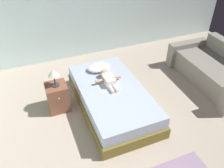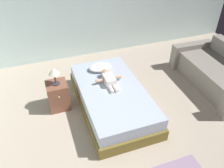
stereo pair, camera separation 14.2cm
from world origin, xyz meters
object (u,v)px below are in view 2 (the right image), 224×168
(toothbrush, at_px, (119,77))
(couch, at_px, (220,73))
(lamp, at_px, (54,72))
(pillow, at_px, (100,67))
(baby, at_px, (108,79))
(nightstand, at_px, (58,96))
(bed, at_px, (112,98))

(toothbrush, distance_m, couch, 2.11)
(lamp, bearing_deg, pillow, 19.86)
(pillow, height_order, baby, baby)
(toothbrush, bearing_deg, nightstand, 177.17)
(bed, height_order, nightstand, nightstand)
(lamp, bearing_deg, nightstand, -90.00)
(lamp, bearing_deg, couch, -7.04)
(bed, xyz_separation_m, nightstand, (-0.92, 0.33, 0.05))
(baby, bearing_deg, toothbrush, 13.93)
(bed, height_order, pillow, pillow)
(toothbrush, xyz_separation_m, couch, (2.08, -0.34, -0.16))
(toothbrush, bearing_deg, baby, -166.07)
(baby, distance_m, nightstand, 0.96)
(pillow, relative_size, couch, 0.23)
(pillow, relative_size, nightstand, 0.87)
(lamp, bearing_deg, baby, -7.15)
(baby, distance_m, couch, 2.34)
(pillow, xyz_separation_m, couch, (2.33, -0.73, -0.21))
(nightstand, bearing_deg, pillow, 19.87)
(pillow, height_order, lamp, lamp)
(baby, xyz_separation_m, lamp, (-0.92, 0.12, 0.27))
(pillow, relative_size, lamp, 1.40)
(pillow, distance_m, lamp, 1.01)
(toothbrush, bearing_deg, bed, -131.71)
(bed, relative_size, couch, 1.08)
(bed, height_order, couch, couch)
(bed, bearing_deg, lamp, 160.23)
(pillow, distance_m, couch, 2.45)
(nightstand, relative_size, lamp, 1.61)
(baby, height_order, toothbrush, baby)
(baby, bearing_deg, lamp, 172.85)
(baby, relative_size, nightstand, 1.16)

